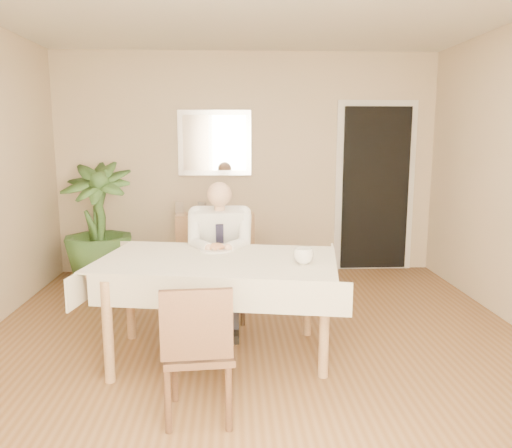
{
  "coord_description": "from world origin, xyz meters",
  "views": [
    {
      "loc": [
        -0.19,
        -3.48,
        1.62
      ],
      "look_at": [
        0.0,
        0.35,
        0.95
      ],
      "focal_mm": 35.0,
      "sensor_mm": 36.0,
      "label": 1
    }
  ],
  "objects_px": {
    "chair_near": "(198,347)",
    "sideboard": "(216,244)",
    "potted_palm": "(98,224)",
    "chair_far": "(221,257)",
    "coffee_mug": "(304,256)",
    "dining_table": "(218,270)",
    "seated_man": "(220,248)"
  },
  "relations": [
    {
      "from": "chair_near",
      "to": "sideboard",
      "type": "relative_size",
      "value": 0.91
    },
    {
      "from": "sideboard",
      "to": "potted_palm",
      "type": "xyz_separation_m",
      "value": [
        -1.28,
        -0.34,
        0.31
      ]
    },
    {
      "from": "chair_far",
      "to": "coffee_mug",
      "type": "distance_m",
      "value": 1.25
    },
    {
      "from": "coffee_mug",
      "to": "chair_far",
      "type": "bearing_deg",
      "value": 119.34
    },
    {
      "from": "dining_table",
      "to": "coffee_mug",
      "type": "bearing_deg",
      "value": -6.91
    },
    {
      "from": "chair_far",
      "to": "dining_table",
      "type": "bearing_deg",
      "value": -91.74
    },
    {
      "from": "seated_man",
      "to": "potted_palm",
      "type": "distance_m",
      "value": 1.92
    },
    {
      "from": "dining_table",
      "to": "coffee_mug",
      "type": "height_order",
      "value": "coffee_mug"
    },
    {
      "from": "sideboard",
      "to": "chair_near",
      "type": "bearing_deg",
      "value": -91.29
    },
    {
      "from": "chair_near",
      "to": "coffee_mug",
      "type": "relative_size",
      "value": 6.07
    },
    {
      "from": "dining_table",
      "to": "chair_near",
      "type": "height_order",
      "value": "chair_near"
    },
    {
      "from": "dining_table",
      "to": "chair_near",
      "type": "xyz_separation_m",
      "value": [
        -0.09,
        -0.88,
        -0.21
      ]
    },
    {
      "from": "dining_table",
      "to": "potted_palm",
      "type": "xyz_separation_m",
      "value": [
        -1.37,
        1.94,
        0.01
      ]
    },
    {
      "from": "sideboard",
      "to": "coffee_mug",
      "type": "bearing_deg",
      "value": -75.59
    },
    {
      "from": "chair_near",
      "to": "coffee_mug",
      "type": "bearing_deg",
      "value": 41.25
    },
    {
      "from": "chair_far",
      "to": "potted_palm",
      "type": "xyz_separation_m",
      "value": [
        -1.37,
        1.05,
        0.13
      ]
    },
    {
      "from": "chair_far",
      "to": "seated_man",
      "type": "distance_m",
      "value": 0.33
    },
    {
      "from": "chair_near",
      "to": "seated_man",
      "type": "distance_m",
      "value": 1.5
    },
    {
      "from": "chair_far",
      "to": "coffee_mug",
      "type": "relative_size",
      "value": 7.01
    },
    {
      "from": "chair_near",
      "to": "coffee_mug",
      "type": "distance_m",
      "value": 1.04
    },
    {
      "from": "chair_near",
      "to": "potted_palm",
      "type": "xyz_separation_m",
      "value": [
        -1.28,
        2.82,
        0.21
      ]
    },
    {
      "from": "sideboard",
      "to": "dining_table",
      "type": "bearing_deg",
      "value": -89.03
    },
    {
      "from": "seated_man",
      "to": "coffee_mug",
      "type": "height_order",
      "value": "seated_man"
    },
    {
      "from": "dining_table",
      "to": "seated_man",
      "type": "height_order",
      "value": "seated_man"
    },
    {
      "from": "chair_far",
      "to": "chair_near",
      "type": "xyz_separation_m",
      "value": [
        -0.09,
        -1.77,
        -0.08
      ]
    },
    {
      "from": "chair_near",
      "to": "sideboard",
      "type": "height_order",
      "value": "chair_near"
    },
    {
      "from": "chair_far",
      "to": "seated_man",
      "type": "relative_size",
      "value": 0.77
    },
    {
      "from": "dining_table",
      "to": "chair_far",
      "type": "height_order",
      "value": "chair_far"
    },
    {
      "from": "coffee_mug",
      "to": "potted_palm",
      "type": "bearing_deg",
      "value": 132.93
    },
    {
      "from": "coffee_mug",
      "to": "potted_palm",
      "type": "xyz_separation_m",
      "value": [
        -1.97,
        2.12,
        -0.13
      ]
    },
    {
      "from": "chair_far",
      "to": "potted_palm",
      "type": "height_order",
      "value": "potted_palm"
    },
    {
      "from": "chair_far",
      "to": "chair_near",
      "type": "distance_m",
      "value": 1.77
    }
  ]
}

